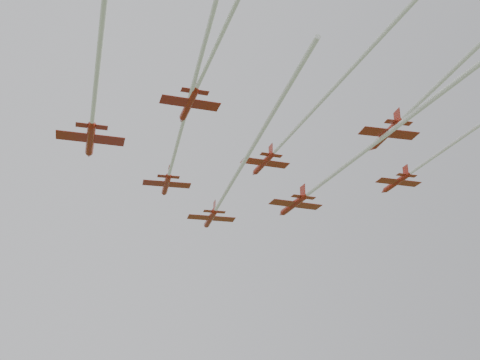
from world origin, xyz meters
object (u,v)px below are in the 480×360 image
object	(u,v)px
jet_lead	(230,186)
jet_row3_right	(466,134)
jet_row3_mid	(297,127)
jet_row4_right	(457,66)
jet_row2_left	(177,145)
jet_row3_left	(97,80)
jet_row2_right	(335,174)
jet_row4_left	(219,40)

from	to	relation	value
jet_lead	jet_row3_right	bearing A→B (deg)	-41.76
jet_row3_mid	jet_row4_right	xyz separation A→B (m)	(9.32, -23.26, -1.93)
jet_row2_left	jet_row3_left	size ratio (longest dim) A/B	0.93
jet_row3_right	jet_row2_right	bearing A→B (deg)	133.58
jet_row4_left	jet_row4_right	xyz separation A→B (m)	(26.18, -6.53, -1.87)
jet_lead	jet_row4_right	size ratio (longest dim) A/B	1.08
jet_row2_left	jet_row3_right	size ratio (longest dim) A/B	0.92
jet_row2_left	jet_row3_mid	size ratio (longest dim) A/B	1.16
jet_row2_left	jet_row2_right	distance (m)	25.50
jet_row2_left	jet_row4_left	bearing A→B (deg)	-87.06
jet_row2_left	jet_row2_right	xyz separation A→B (m)	(25.25, -2.71, -2.39)
jet_lead	jet_row3_mid	size ratio (longest dim) A/B	1.29
jet_row3_right	jet_row4_left	xyz separation A→B (m)	(-40.62, -9.89, 0.40)
jet_row3_mid	jet_row4_left	size ratio (longest dim) A/B	0.94
jet_row2_right	jet_row4_left	world-z (taller)	jet_row4_left
jet_row3_mid	jet_lead	bearing A→B (deg)	97.78
jet_lead	jet_row4_right	xyz separation A→B (m)	(12.20, -45.65, -0.83)
jet_lead	jet_row3_right	xyz separation A→B (m)	(26.65, -29.23, 0.64)
jet_row4_left	jet_row3_left	bearing A→B (deg)	137.91
jet_row3_left	jet_row4_right	world-z (taller)	jet_row3_left
jet_row4_left	jet_lead	bearing A→B (deg)	72.10
jet_row3_mid	jet_row3_right	world-z (taller)	jet_row3_mid
jet_row2_right	jet_row3_mid	size ratio (longest dim) A/B	1.18
jet_lead	jet_row2_right	bearing A→B (deg)	-40.24
jet_lead	jet_row2_left	bearing A→B (deg)	-131.64
jet_row2_left	jet_row4_right	bearing A→B (deg)	-48.12
jet_row2_right	jet_row3_mid	distance (m)	13.68
jet_row4_left	jet_row2_right	bearing A→B (deg)	44.80
jet_row2_right	jet_row3_left	world-z (taller)	jet_row3_left
jet_lead	jet_row2_left	xyz separation A→B (m)	(-12.04, -11.02, 1.10)
jet_lead	jet_row2_left	distance (m)	16.36
jet_row2_left	jet_row2_right	bearing A→B (deg)	0.75
jet_row2_left	jet_row4_left	world-z (taller)	jet_row2_left
jet_row4_left	jet_row4_right	size ratio (longest dim) A/B	0.89
jet_row4_left	jet_row4_right	distance (m)	27.05
jet_lead	jet_row3_left	size ratio (longest dim) A/B	1.03
jet_row2_right	jet_row4_right	size ratio (longest dim) A/B	0.99
jet_lead	jet_row4_right	distance (m)	47.26
jet_lead	jet_row2_left	world-z (taller)	jet_row2_left
jet_row3_mid	jet_row3_right	distance (m)	24.73
jet_row4_left	jet_row4_right	bearing A→B (deg)	-12.25
jet_row2_left	jet_row3_right	world-z (taller)	jet_row2_left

